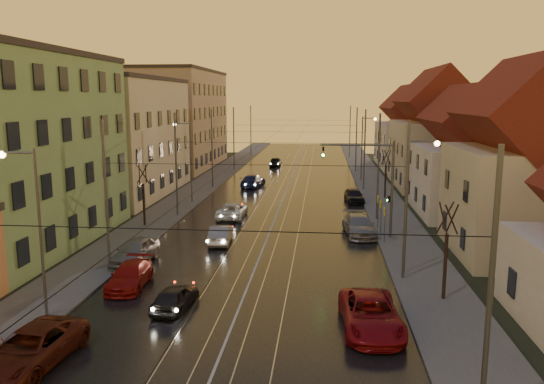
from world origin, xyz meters
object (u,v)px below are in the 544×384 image
(street_lamp_1, at_px, (413,193))
(parked_left_2, at_px, (130,276))
(street_lamp_3, at_px, (364,142))
(driving_car_2, at_px, (232,210))
(driving_car_3, at_px, (253,181))
(parked_right_1, at_px, (359,226))
(driving_car_1, at_px, (221,234))
(driving_car_0, at_px, (175,297))
(parked_right_0, at_px, (371,314))
(street_lamp_2, at_px, (188,154))
(street_lamp_0, at_px, (33,217))
(driving_car_4, at_px, (276,162))
(parked_left_1, at_px, (31,348))
(parked_right_2, at_px, (354,195))
(traffic_light_mast, at_px, (378,177))
(parked_left_3, at_px, (135,251))

(street_lamp_1, height_order, parked_left_2, street_lamp_1)
(street_lamp_3, xyz_separation_m, driving_car_2, (-12.82, -22.17, -4.22))
(driving_car_3, bearing_deg, parked_right_1, 123.89)
(driving_car_1, height_order, driving_car_2, driving_car_1)
(driving_car_0, relative_size, parked_right_0, 0.66)
(parked_right_0, bearing_deg, street_lamp_2, 115.75)
(street_lamp_0, bearing_deg, street_lamp_3, 67.52)
(driving_car_2, distance_m, driving_car_4, 35.29)
(street_lamp_1, xyz_separation_m, parked_left_1, (-16.18, -12.30, -4.17))
(parked_left_2, bearing_deg, parked_left_1, -97.64)
(street_lamp_2, height_order, parked_right_2, street_lamp_2)
(traffic_light_mast, height_order, parked_right_2, traffic_light_mast)
(parked_right_2, bearing_deg, street_lamp_1, -90.93)
(parked_right_1, xyz_separation_m, parked_right_2, (0.36, 12.97, -0.06))
(street_lamp_3, bearing_deg, driving_car_2, -120.05)
(street_lamp_2, bearing_deg, driving_car_1, -67.45)
(driving_car_4, bearing_deg, parked_left_3, 83.67)
(parked_left_2, distance_m, parked_right_0, 13.34)
(street_lamp_2, bearing_deg, driving_car_4, 78.33)
(driving_car_4, bearing_deg, parked_left_1, 85.26)
(driving_car_4, xyz_separation_m, parked_right_2, (10.23, -27.21, -0.05))
(street_lamp_1, relative_size, parked_left_1, 1.55)
(parked_right_2, bearing_deg, parked_left_1, -118.62)
(street_lamp_3, xyz_separation_m, parked_right_0, (-2.90, -43.85, -4.13))
(driving_car_0, relative_size, parked_left_1, 0.69)
(driving_car_0, height_order, parked_left_2, parked_left_2)
(parked_left_1, height_order, parked_right_2, parked_left_1)
(street_lamp_2, height_order, driving_car_3, street_lamp_2)
(driving_car_2, xyz_separation_m, parked_left_2, (-2.70, -17.35, -0.02))
(street_lamp_0, xyz_separation_m, driving_car_0, (6.00, 1.67, -4.28))
(driving_car_2, bearing_deg, driving_car_3, -88.52)
(street_lamp_1, bearing_deg, parked_left_1, -142.76)
(driving_car_3, bearing_deg, driving_car_2, 97.93)
(driving_car_1, xyz_separation_m, parked_right_1, (9.94, 3.26, 0.08))
(street_lamp_2, distance_m, parked_left_2, 24.05)
(parked_left_1, bearing_deg, driving_car_0, 61.70)
(driving_car_0, height_order, parked_right_2, parked_right_2)
(driving_car_2, height_order, parked_left_1, parked_left_1)
(street_lamp_0, height_order, driving_car_4, street_lamp_0)
(driving_car_3, bearing_deg, driving_car_0, 98.24)
(driving_car_4, xyz_separation_m, parked_right_1, (9.88, -40.18, 0.01))
(driving_car_2, bearing_deg, parked_left_3, 73.97)
(street_lamp_3, xyz_separation_m, parked_left_3, (-16.70, -35.42, -4.10))
(driving_car_4, distance_m, parked_left_2, 52.74)
(traffic_light_mast, height_order, driving_car_0, traffic_light_mast)
(street_lamp_1, xyz_separation_m, street_lamp_2, (-18.21, 20.00, 0.00))
(traffic_light_mast, bearing_deg, street_lamp_0, -136.90)
(driving_car_4, relative_size, parked_right_0, 0.80)
(street_lamp_1, bearing_deg, driving_car_1, 155.19)
(traffic_light_mast, xyz_separation_m, parked_left_1, (-15.07, -20.30, -3.88))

